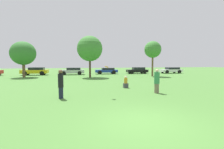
# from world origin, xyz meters

# --- Properties ---
(ground_plane) EXTENTS (120.00, 120.00, 0.00)m
(ground_plane) POSITION_xyz_m (0.00, 0.00, 0.00)
(ground_plane) COLOR #477A33
(person_thrower) EXTENTS (0.32, 0.32, 1.74)m
(person_thrower) POSITION_xyz_m (-3.30, 4.83, 0.89)
(person_thrower) COLOR #191E33
(person_thrower) RESTS_ON ground
(person_catcher) EXTENTS (0.38, 0.38, 1.71)m
(person_catcher) POSITION_xyz_m (3.18, 5.24, 0.85)
(person_catcher) COLOR #726651
(person_catcher) RESTS_ON ground
(frisbee) EXTENTS (0.24, 0.23, 0.13)m
(frisbee) POSITION_xyz_m (-0.53, 4.66, 1.90)
(frisbee) COLOR orange
(bystander_sitting) EXTENTS (0.40, 0.33, 1.02)m
(bystander_sitting) POSITION_xyz_m (1.75, 8.05, 0.42)
(bystander_sitting) COLOR #3F3F47
(bystander_sitting) RESTS_ON ground
(tree_0) EXTENTS (3.50, 3.50, 5.18)m
(tree_0) POSITION_xyz_m (-9.82, 20.68, 3.48)
(tree_0) COLOR brown
(tree_0) RESTS_ON ground
(tree_1) EXTENTS (3.64, 3.64, 5.96)m
(tree_1) POSITION_xyz_m (-0.43, 18.58, 4.13)
(tree_1) COLOR #473323
(tree_1) RESTS_ON ground
(tree_2) EXTENTS (2.58, 2.58, 5.46)m
(tree_2) POSITION_xyz_m (9.26, 18.40, 4.14)
(tree_2) COLOR brown
(tree_2) RESTS_ON ground
(parked_car_yellow) EXTENTS (4.38, 1.99, 1.33)m
(parked_car_yellow) POSITION_xyz_m (-9.28, 25.08, 0.71)
(parked_car_yellow) COLOR gold
(parked_car_yellow) RESTS_ON ground
(parked_car_silver) EXTENTS (4.34, 1.97, 1.24)m
(parked_car_silver) POSITION_xyz_m (-3.06, 24.58, 0.67)
(parked_car_silver) COLOR #B2B2B7
(parked_car_silver) RESTS_ON ground
(parked_car_blue) EXTENTS (4.24, 2.04, 1.15)m
(parked_car_blue) POSITION_xyz_m (3.25, 25.30, 0.64)
(parked_car_blue) COLOR #1E389E
(parked_car_blue) RESTS_ON ground
(parked_car_black) EXTENTS (4.08, 1.96, 1.24)m
(parked_car_black) POSITION_xyz_m (9.27, 24.86, 0.65)
(parked_car_black) COLOR black
(parked_car_black) RESTS_ON ground
(parked_car_white) EXTENTS (4.32, 2.16, 1.19)m
(parked_car_white) POSITION_xyz_m (16.36, 24.51, 0.65)
(parked_car_white) COLOR silver
(parked_car_white) RESTS_ON ground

